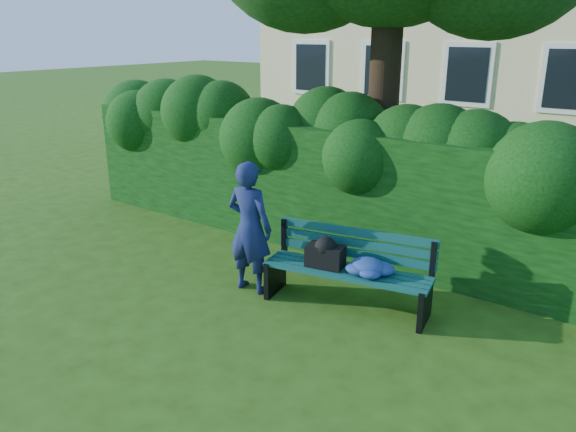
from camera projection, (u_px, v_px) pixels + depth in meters
The scene contains 4 objects.
ground at pixel (258, 305), 6.61m from camera, with size 80.00×80.00×0.00m, color #2B4811.
hedge at pixel (354, 191), 8.01m from camera, with size 10.00×1.00×1.80m.
park_bench at pixel (349, 266), 6.45m from camera, with size 2.00×0.91×0.89m.
man_reading at pixel (250, 227), 6.77m from camera, with size 0.60×0.39×1.64m, color navy.
Camera 1 is at (3.80, -4.58, 3.09)m, focal length 35.00 mm.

